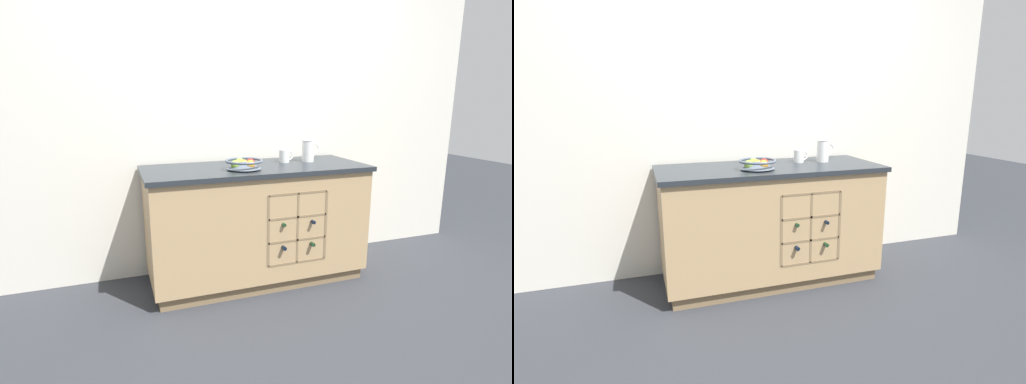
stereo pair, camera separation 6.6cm
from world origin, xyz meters
The scene contains 6 objects.
ground_plane centered at (0.00, 0.00, 0.00)m, with size 14.00×14.00×0.00m, color #2D3035.
back_wall centered at (0.00, 0.38, 1.27)m, with size 4.40×0.06×2.55m, color silver.
kitchen_island centered at (0.00, 0.00, 0.46)m, with size 1.67×0.69×0.91m.
fruit_bowl centered at (-0.13, -0.11, 0.95)m, with size 0.27×0.27×0.08m.
white_pitcher centered at (0.47, 0.07, 1.00)m, with size 0.15×0.10×0.18m.
ceramic_mug centered at (0.28, 0.10, 0.96)m, with size 0.12×0.08×0.10m.
Camera 2 is at (-0.94, -2.80, 1.42)m, focal length 28.00 mm.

